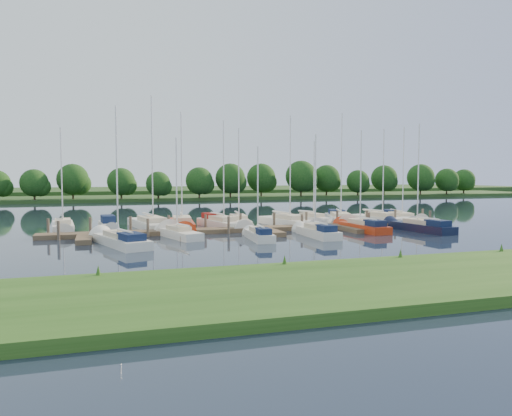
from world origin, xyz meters
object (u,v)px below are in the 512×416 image
object	(u,v)px
sailboat_n_0	(63,228)
sailboat_n_5	(239,223)
motorboat	(108,225)
dock	(264,230)
sailboat_s_2	(259,236)

from	to	relation	value
sailboat_n_0	sailboat_n_5	bearing A→B (deg)	173.29
motorboat	sailboat_n_5	distance (m)	13.11
dock	motorboat	world-z (taller)	motorboat
sailboat_n_0	sailboat_n_5	xyz separation A→B (m)	(17.24, -0.75, 0.00)
sailboat_n_0	sailboat_s_2	bearing A→B (deg)	138.97
dock	sailboat_n_0	xyz separation A→B (m)	(-18.09, 6.60, 0.08)
dock	sailboat_n_0	world-z (taller)	sailboat_n_0
sailboat_n_5	sailboat_s_2	world-z (taller)	sailboat_n_5
sailboat_n_0	sailboat_s_2	distance (m)	19.80
sailboat_n_5	sailboat_s_2	bearing A→B (deg)	90.46
sailboat_n_0	sailboat_n_5	distance (m)	17.26
dock	motorboat	distance (m)	15.57
sailboat_n_0	sailboat_n_5	world-z (taller)	sailboat_n_5
sailboat_n_5	dock	bearing A→B (deg)	105.85
sailboat_n_0	motorboat	xyz separation A→B (m)	(4.18, 0.38, 0.07)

